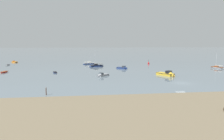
{
  "coord_description": "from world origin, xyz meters",
  "views": [
    {
      "loc": [
        -24.71,
        -51.24,
        10.61
      ],
      "look_at": [
        -15.38,
        26.14,
        0.3
      ],
      "focal_mm": 33.32,
      "sensor_mm": 36.0,
      "label": 1
    }
  ],
  "objects_px": {
    "mooring_post_left": "(174,76)",
    "sailboat_moored_1": "(217,68)",
    "rowboat_moored_0": "(8,65)",
    "sailboat_moored_0": "(96,66)",
    "rowboat_moored_1": "(55,72)",
    "motorboat_moored_1": "(14,62)",
    "rowboat_moored_2": "(4,72)",
    "motorboat_moored_3": "(102,75)",
    "channel_buoy": "(149,63)",
    "motorboat_moored_2": "(123,68)",
    "sailboat_moored_2": "(89,64)",
    "motorboat_moored_0": "(168,75)",
    "mooring_post_near": "(46,91)"
  },
  "relations": [
    {
      "from": "rowboat_moored_2",
      "to": "motorboat_moored_1",
      "type": "bearing_deg",
      "value": -157.59
    },
    {
      "from": "motorboat_moored_1",
      "to": "mooring_post_left",
      "type": "height_order",
      "value": "mooring_post_left"
    },
    {
      "from": "rowboat_moored_1",
      "to": "motorboat_moored_1",
      "type": "relative_size",
      "value": 0.85
    },
    {
      "from": "motorboat_moored_2",
      "to": "motorboat_moored_3",
      "type": "height_order",
      "value": "motorboat_moored_2"
    },
    {
      "from": "rowboat_moored_0",
      "to": "rowboat_moored_1",
      "type": "xyz_separation_m",
      "value": [
        25.68,
        -27.7,
        0.01
      ]
    },
    {
      "from": "sailboat_moored_1",
      "to": "channel_buoy",
      "type": "relative_size",
      "value": 2.84
    },
    {
      "from": "mooring_post_left",
      "to": "motorboat_moored_0",
      "type": "bearing_deg",
      "value": 99.28
    },
    {
      "from": "sailboat_moored_1",
      "to": "motorboat_moored_1",
      "type": "distance_m",
      "value": 99.86
    },
    {
      "from": "sailboat_moored_0",
      "to": "motorboat_moored_1",
      "type": "height_order",
      "value": "sailboat_moored_0"
    },
    {
      "from": "sailboat_moored_1",
      "to": "motorboat_moored_1",
      "type": "height_order",
      "value": "sailboat_moored_1"
    },
    {
      "from": "motorboat_moored_0",
      "to": "rowboat_moored_0",
      "type": "relative_size",
      "value": 2.25
    },
    {
      "from": "rowboat_moored_0",
      "to": "motorboat_moored_1",
      "type": "relative_size",
      "value": 0.74
    },
    {
      "from": "motorboat_moored_2",
      "to": "channel_buoy",
      "type": "relative_size",
      "value": 2.05
    },
    {
      "from": "rowboat_moored_0",
      "to": "channel_buoy",
      "type": "distance_m",
      "value": 67.5
    },
    {
      "from": "motorboat_moored_0",
      "to": "channel_buoy",
      "type": "height_order",
      "value": "channel_buoy"
    },
    {
      "from": "channel_buoy",
      "to": "mooring_post_left",
      "type": "relative_size",
      "value": 1.82
    },
    {
      "from": "motorboat_moored_2",
      "to": "sailboat_moored_2",
      "type": "bearing_deg",
      "value": 170.96
    },
    {
      "from": "motorboat_moored_2",
      "to": "channel_buoy",
      "type": "bearing_deg",
      "value": 93.9
    },
    {
      "from": "mooring_post_near",
      "to": "rowboat_moored_0",
      "type": "bearing_deg",
      "value": 115.7
    },
    {
      "from": "channel_buoy",
      "to": "rowboat_moored_0",
      "type": "bearing_deg",
      "value": 178.38
    },
    {
      "from": "rowboat_moored_0",
      "to": "sailboat_moored_0",
      "type": "xyz_separation_m",
      "value": [
        41.09,
        -10.66,
        0.2
      ]
    },
    {
      "from": "sailboat_moored_2",
      "to": "motorboat_moored_2",
      "type": "relative_size",
      "value": 1.45
    },
    {
      "from": "motorboat_moored_0",
      "to": "motorboat_moored_3",
      "type": "height_order",
      "value": "motorboat_moored_0"
    },
    {
      "from": "motorboat_moored_0",
      "to": "sailboat_moored_2",
      "type": "relative_size",
      "value": 1.02
    },
    {
      "from": "mooring_post_left",
      "to": "sailboat_moored_1",
      "type": "bearing_deg",
      "value": 35.48
    },
    {
      "from": "mooring_post_left",
      "to": "motorboat_moored_1",
      "type": "bearing_deg",
      "value": 138.88
    },
    {
      "from": "rowboat_moored_2",
      "to": "motorboat_moored_3",
      "type": "distance_m",
      "value": 36.18
    },
    {
      "from": "sailboat_moored_0",
      "to": "rowboat_moored_1",
      "type": "bearing_deg",
      "value": 27.07
    },
    {
      "from": "sailboat_moored_0",
      "to": "motorboat_moored_2",
      "type": "bearing_deg",
      "value": 119.23
    },
    {
      "from": "rowboat_moored_0",
      "to": "sailboat_moored_1",
      "type": "relative_size",
      "value": 0.47
    },
    {
      "from": "rowboat_moored_0",
      "to": "mooring_post_left",
      "type": "xyz_separation_m",
      "value": [
        63.23,
        -42.11,
        0.42
      ]
    },
    {
      "from": "rowboat_moored_0",
      "to": "sailboat_moored_2",
      "type": "distance_m",
      "value": 37.92
    },
    {
      "from": "motorboat_moored_0",
      "to": "rowboat_moored_0",
      "type": "height_order",
      "value": "motorboat_moored_0"
    },
    {
      "from": "motorboat_moored_1",
      "to": "motorboat_moored_2",
      "type": "distance_m",
      "value": 63.81
    },
    {
      "from": "sailboat_moored_2",
      "to": "mooring_post_near",
      "type": "bearing_deg",
      "value": -115.06
    },
    {
      "from": "rowboat_moored_0",
      "to": "motorboat_moored_2",
      "type": "bearing_deg",
      "value": 69.92
    },
    {
      "from": "sailboat_moored_0",
      "to": "channel_buoy",
      "type": "xyz_separation_m",
      "value": [
        26.38,
        8.75,
        0.13
      ]
    },
    {
      "from": "rowboat_moored_1",
      "to": "sailboat_moored_1",
      "type": "height_order",
      "value": "sailboat_moored_1"
    },
    {
      "from": "motorboat_moored_1",
      "to": "mooring_post_near",
      "type": "height_order",
      "value": "mooring_post_near"
    },
    {
      "from": "sailboat_moored_0",
      "to": "rowboat_moored_1",
      "type": "distance_m",
      "value": 22.98
    },
    {
      "from": "sailboat_moored_0",
      "to": "sailboat_moored_2",
      "type": "height_order",
      "value": "sailboat_moored_0"
    },
    {
      "from": "sailboat_moored_0",
      "to": "sailboat_moored_2",
      "type": "bearing_deg",
      "value": -94.43
    },
    {
      "from": "sailboat_moored_0",
      "to": "sailboat_moored_1",
      "type": "height_order",
      "value": "sailboat_moored_0"
    },
    {
      "from": "rowboat_moored_0",
      "to": "sailboat_moored_2",
      "type": "height_order",
      "value": "sailboat_moored_2"
    },
    {
      "from": "sailboat_moored_1",
      "to": "mooring_post_near",
      "type": "height_order",
      "value": "sailboat_moored_1"
    },
    {
      "from": "mooring_post_near",
      "to": "motorboat_moored_1",
      "type": "bearing_deg",
      "value": 112.46
    },
    {
      "from": "rowboat_moored_1",
      "to": "sailboat_moored_2",
      "type": "height_order",
      "value": "sailboat_moored_2"
    },
    {
      "from": "sailboat_moored_0",
      "to": "rowboat_moored_2",
      "type": "height_order",
      "value": "sailboat_moored_0"
    },
    {
      "from": "sailboat_moored_1",
      "to": "mooring_post_near",
      "type": "relative_size",
      "value": 3.66
    },
    {
      "from": "motorboat_moored_1",
      "to": "mooring_post_near",
      "type": "bearing_deg",
      "value": 157.62
    }
  ]
}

